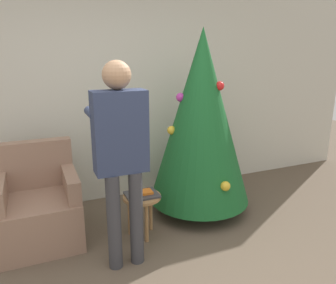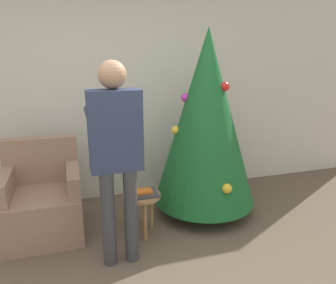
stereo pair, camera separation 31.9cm
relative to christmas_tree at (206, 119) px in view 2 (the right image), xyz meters
name	(u,v)px [view 2 (the right image)]	position (x,y,z in m)	size (l,w,h in m)	color
wall_back	(101,93)	(-1.05, 0.78, 0.23)	(8.00, 0.06, 2.70)	beige
christmas_tree	(206,119)	(0.00, 0.00, 0.00)	(1.16, 1.16, 2.09)	brown
armchair	(43,202)	(-1.78, 0.04, -0.78)	(0.76, 0.76, 0.96)	#93705B
person_standing	(116,146)	(-1.09, -0.63, -0.04)	(0.45, 0.57, 1.78)	#38383D
side_stool	(142,201)	(-0.81, -0.29, -0.75)	(0.38, 0.38, 0.44)	#A37547
laptop	(142,193)	(-0.81, -0.29, -0.67)	(0.32, 0.26, 0.02)	#38383D
book	(142,191)	(-0.81, -0.29, -0.65)	(0.21, 0.12, 0.02)	orange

